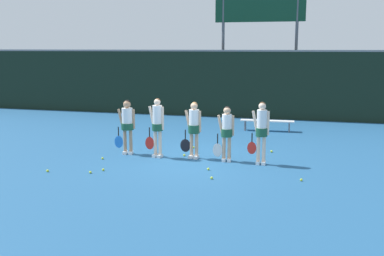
# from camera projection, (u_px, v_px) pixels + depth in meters

# --- Properties ---
(ground_plane) EXTENTS (140.00, 140.00, 0.00)m
(ground_plane) POSITION_uv_depth(u_px,v_px,m) (193.00, 159.00, 13.37)
(ground_plane) COLOR #235684
(fence_windscreen) EXTENTS (60.00, 0.08, 3.16)m
(fence_windscreen) POSITION_uv_depth(u_px,v_px,m) (238.00, 84.00, 20.93)
(fence_windscreen) COLOR black
(fence_windscreen) RESTS_ON ground_plane
(scoreboard) EXTENTS (4.23, 0.15, 5.97)m
(scoreboard) POSITION_uv_depth(u_px,v_px,m) (260.00, 16.00, 21.10)
(scoreboard) COLOR #515156
(scoreboard) RESTS_ON ground_plane
(bench_courtside) EXTENTS (2.12, 0.45, 0.42)m
(bench_courtside) POSITION_uv_depth(u_px,v_px,m) (267.00, 122.00, 17.77)
(bench_courtside) COLOR silver
(bench_courtside) RESTS_ON ground_plane
(player_0) EXTENTS (0.66, 0.39, 1.69)m
(player_0) POSITION_uv_depth(u_px,v_px,m) (127.00, 122.00, 13.81)
(player_0) COLOR tan
(player_0) RESTS_ON ground_plane
(player_1) EXTENTS (0.61, 0.33, 1.79)m
(player_1) POSITION_uv_depth(u_px,v_px,m) (157.00, 123.00, 13.40)
(player_1) COLOR beige
(player_1) RESTS_ON ground_plane
(player_2) EXTENTS (0.65, 0.35, 1.69)m
(player_2) POSITION_uv_depth(u_px,v_px,m) (194.00, 126.00, 13.29)
(player_2) COLOR tan
(player_2) RESTS_ON ground_plane
(player_3) EXTENTS (0.61, 0.33, 1.61)m
(player_3) POSITION_uv_depth(u_px,v_px,m) (227.00, 130.00, 12.94)
(player_3) COLOR tan
(player_3) RESTS_ON ground_plane
(player_4) EXTENTS (0.60, 0.33, 1.78)m
(player_4) POSITION_uv_depth(u_px,v_px,m) (261.00, 128.00, 12.58)
(player_4) COLOR beige
(player_4) RESTS_ON ground_plane
(tennis_ball_0) EXTENTS (0.07, 0.07, 0.07)m
(tennis_ball_0) POSITION_uv_depth(u_px,v_px,m) (301.00, 180.00, 11.15)
(tennis_ball_0) COLOR #CCE033
(tennis_ball_0) RESTS_ON ground_plane
(tennis_ball_1) EXTENTS (0.07, 0.07, 0.07)m
(tennis_ball_1) POSITION_uv_depth(u_px,v_px,m) (103.00, 158.00, 13.30)
(tennis_ball_1) COLOR #CCE033
(tennis_ball_1) RESTS_ON ground_plane
(tennis_ball_2) EXTENTS (0.07, 0.07, 0.07)m
(tennis_ball_2) POSITION_uv_depth(u_px,v_px,m) (208.00, 169.00, 12.13)
(tennis_ball_2) COLOR #CCE033
(tennis_ball_2) RESTS_ON ground_plane
(tennis_ball_3) EXTENTS (0.07, 0.07, 0.07)m
(tennis_ball_3) POSITION_uv_depth(u_px,v_px,m) (184.00, 155.00, 13.68)
(tennis_ball_3) COLOR #CCE033
(tennis_ball_3) RESTS_ON ground_plane
(tennis_ball_4) EXTENTS (0.07, 0.07, 0.07)m
(tennis_ball_4) POSITION_uv_depth(u_px,v_px,m) (272.00, 151.00, 14.18)
(tennis_ball_4) COLOR #CCE033
(tennis_ball_4) RESTS_ON ground_plane
(tennis_ball_5) EXTENTS (0.07, 0.07, 0.07)m
(tennis_ball_5) POSITION_uv_depth(u_px,v_px,m) (212.00, 178.00, 11.30)
(tennis_ball_5) COLOR #CCE033
(tennis_ball_5) RESTS_ON ground_plane
(tennis_ball_6) EXTENTS (0.07, 0.07, 0.07)m
(tennis_ball_6) POSITION_uv_depth(u_px,v_px,m) (103.00, 170.00, 12.06)
(tennis_ball_6) COLOR #CCE033
(tennis_ball_6) RESTS_ON ground_plane
(tennis_ball_7) EXTENTS (0.07, 0.07, 0.07)m
(tennis_ball_7) POSITION_uv_depth(u_px,v_px,m) (90.00, 172.00, 11.82)
(tennis_ball_7) COLOR #CCE033
(tennis_ball_7) RESTS_ON ground_plane
(tennis_ball_8) EXTENTS (0.07, 0.07, 0.07)m
(tennis_ball_8) POSITION_uv_depth(u_px,v_px,m) (48.00, 171.00, 11.95)
(tennis_ball_8) COLOR #CCE033
(tennis_ball_8) RESTS_ON ground_plane
(tennis_ball_9) EXTENTS (0.07, 0.07, 0.07)m
(tennis_ball_9) POSITION_uv_depth(u_px,v_px,m) (194.00, 147.00, 14.75)
(tennis_ball_9) COLOR #CCE033
(tennis_ball_9) RESTS_ON ground_plane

